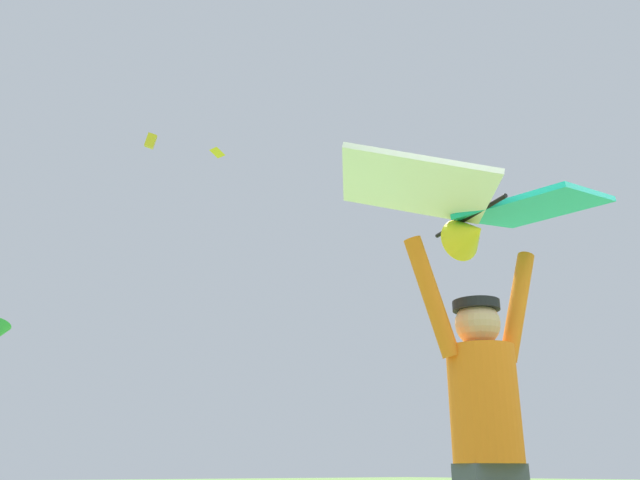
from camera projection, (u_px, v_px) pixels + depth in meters
The scene contains 4 objects.
kite_flyer_person at pixel (487, 438), 3.11m from camera, with size 0.80×0.42×1.92m.
held_stunt_kite at pixel (476, 208), 3.44m from camera, with size 1.64×1.07×0.39m.
distant_kite_yellow_mid_left at pixel (151, 141), 35.40m from camera, with size 0.71×0.84×0.95m.
distant_kite_yellow_mid_right at pixel (218, 152), 29.52m from camera, with size 0.77×0.82×0.38m.
Camera 1 is at (-2.84, -1.66, 0.79)m, focal length 36.20 mm.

